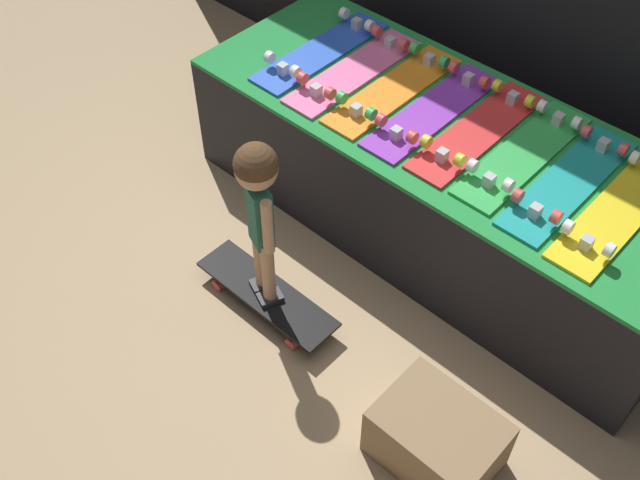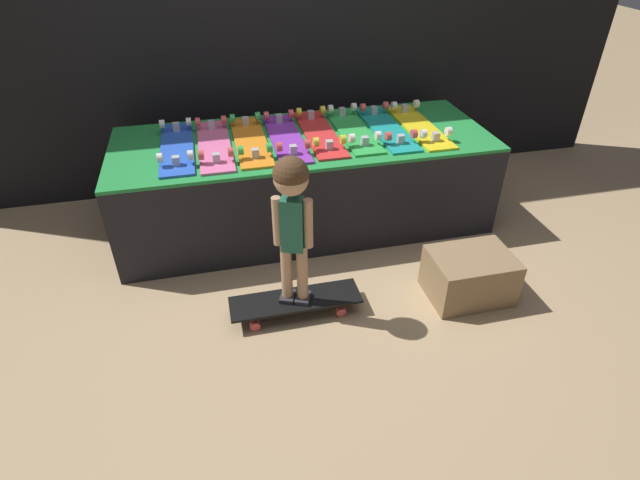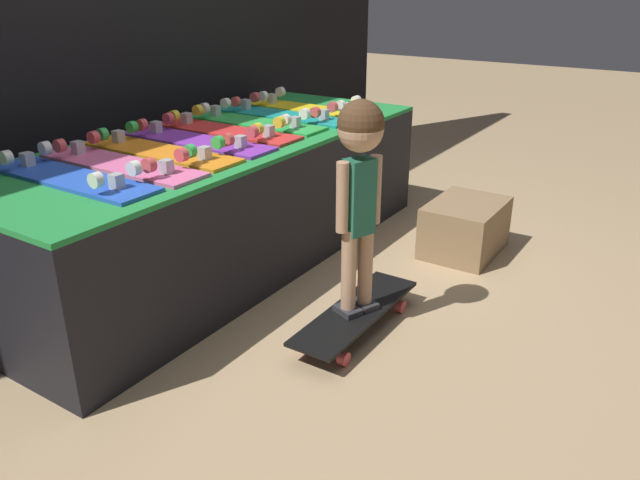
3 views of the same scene
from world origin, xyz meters
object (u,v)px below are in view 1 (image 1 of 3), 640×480
Objects in this scene: skateboard_red_on_rack at (478,130)px; skateboard_teal_on_rack at (569,181)px; skateboard_orange_on_rack at (394,89)px; skateboard_yellow_on_rack at (619,210)px; child at (258,197)px; skateboard_blue_on_rack at (321,50)px; skateboard_purple_on_rack at (433,110)px; skateboard_green_on_rack at (524,153)px; storage_box at (437,439)px; skateboard_pink_on_rack at (354,70)px; skateboard_on_floor at (267,295)px.

skateboard_red_on_rack is 1.00× the size of skateboard_teal_on_rack.
skateboard_yellow_on_rack is (1.08, -0.01, 0.00)m from skateboard_orange_on_rack.
child is at bearing -130.89° from skateboard_teal_on_rack.
skateboard_blue_on_rack is 1.04m from child.
skateboard_purple_on_rack is 0.87m from skateboard_yellow_on_rack.
skateboard_red_on_rack is 0.43m from skateboard_teal_on_rack.
skateboard_green_on_rack and skateboard_teal_on_rack have the same top height.
skateboard_red_on_rack is at bearing 2.05° from skateboard_orange_on_rack.
storage_box is at bearing -68.91° from skateboard_green_on_rack.
skateboard_blue_on_rack is 0.65m from skateboard_purple_on_rack.
skateboard_teal_on_rack is at bearing 70.73° from child.
skateboard_teal_on_rack is at bearing -0.04° from skateboard_orange_on_rack.
skateboard_blue_on_rack is 0.87m from skateboard_red_on_rack.
skateboard_pink_on_rack is at bearing 130.53° from child.
skateboard_green_on_rack is 1.00× the size of skateboard_teal_on_rack.
skateboard_red_on_rack reaches higher than skateboard_on_floor.
skateboard_on_floor is (0.30, -0.89, -0.54)m from skateboard_pink_on_rack.
skateboard_yellow_on_rack is at bearing -0.77° from skateboard_orange_on_rack.
child reaches higher than skateboard_green_on_rack.
skateboard_pink_on_rack is 0.65m from skateboard_red_on_rack.
skateboard_teal_on_rack reaches higher than storage_box.
skateboard_pink_on_rack is 1.00× the size of skateboard_teal_on_rack.
child reaches higher than skateboard_on_floor.
skateboard_pink_on_rack and skateboard_teal_on_rack have the same top height.
skateboard_orange_on_rack is at bearing 179.40° from skateboard_purple_on_rack.
skateboard_orange_on_rack is 1.00× the size of skateboard_teal_on_rack.
skateboard_purple_on_rack is at bearing 103.44° from child.
storage_box is at bearing 17.18° from child.
skateboard_orange_on_rack is (0.43, -0.00, 0.00)m from skateboard_blue_on_rack.
skateboard_pink_on_rack is at bearing -177.71° from skateboard_green_on_rack.
storage_box is (0.82, -0.97, -0.48)m from skateboard_purple_on_rack.
skateboard_red_on_rack is at bearing 0.93° from skateboard_blue_on_rack.
skateboard_pink_on_rack is at bearing -178.63° from skateboard_purple_on_rack.
skateboard_on_floor is (-1.00, -0.89, -0.54)m from skateboard_yellow_on_rack.
skateboard_purple_on_rack is 0.43m from skateboard_green_on_rack.
skateboard_teal_on_rack is (0.87, -0.00, 0.00)m from skateboard_orange_on_rack.
skateboard_orange_on_rack is 0.43m from skateboard_red_on_rack.
skateboard_red_on_rack is 1.11× the size of skateboard_on_floor.
skateboard_green_on_rack is 1.17m from storage_box.
skateboard_pink_on_rack is at bearing -3.72° from skateboard_blue_on_rack.
skateboard_on_floor is at bearing -130.89° from skateboard_teal_on_rack.
child is (-0.13, -0.90, 0.04)m from skateboard_purple_on_rack.
skateboard_teal_on_rack is at bearing 176.32° from skateboard_yellow_on_rack.
skateboard_purple_on_rack and skateboard_red_on_rack have the same top height.
skateboard_yellow_on_rack is (0.65, -0.03, 0.00)m from skateboard_red_on_rack.
skateboard_blue_on_rack and skateboard_red_on_rack have the same top height.
skateboard_teal_on_rack is 1.10m from storage_box.
child is (0.00, 0.00, 0.58)m from skateboard_on_floor.
skateboard_teal_on_rack is 1.19m from child.
skateboard_on_floor is (0.52, -0.90, -0.54)m from skateboard_blue_on_rack.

